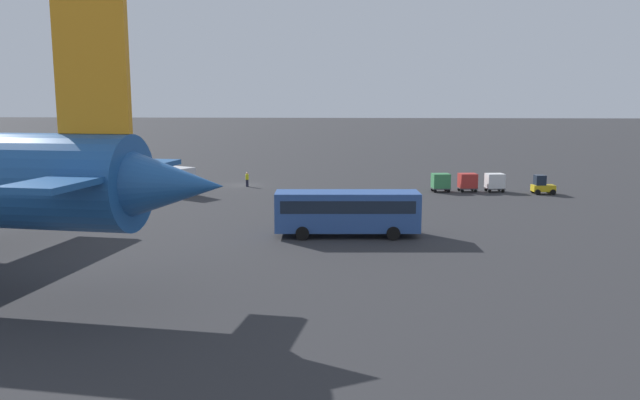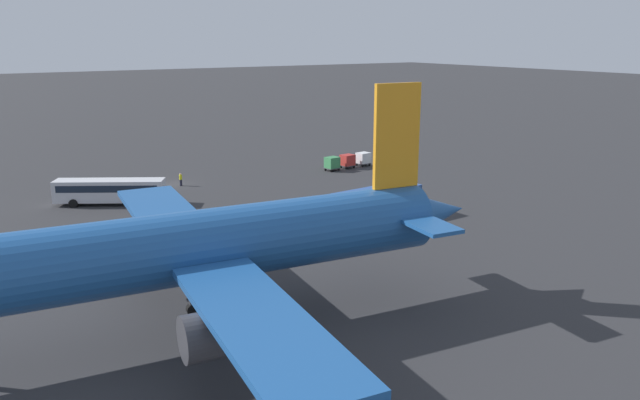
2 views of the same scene
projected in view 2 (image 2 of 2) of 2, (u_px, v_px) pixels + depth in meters
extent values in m
plane|color=#2D2D30|center=(172.00, 185.00, 84.31)|extent=(600.00, 600.00, 0.00)
cylinder|color=#1E5193|center=(172.00, 250.00, 39.78)|extent=(37.46, 9.12, 4.77)
cone|color=#1E5193|center=(430.00, 213.00, 48.19)|extent=(6.67, 5.00, 4.29)
cube|color=#1E5193|center=(259.00, 321.00, 31.19)|extent=(6.81, 17.54, 0.44)
cube|color=#1E5193|center=(165.00, 213.00, 50.24)|extent=(6.81, 17.54, 0.44)
cube|color=orange|center=(397.00, 136.00, 45.23)|extent=(3.73, 0.80, 7.64)
cube|color=#1E5193|center=(399.00, 211.00, 46.84)|extent=(4.05, 12.63, 0.28)
cylinder|color=#38383D|center=(223.00, 332.00, 33.35)|extent=(4.74, 3.13, 2.62)
cylinder|color=#38383D|center=(158.00, 242.00, 47.93)|extent=(4.74, 3.13, 2.62)
cylinder|color=#38383D|center=(217.00, 326.00, 38.95)|extent=(0.50, 0.50, 3.82)
cylinder|color=black|center=(218.00, 347.00, 39.32)|extent=(0.95, 0.60, 0.90)
cylinder|color=#38383D|center=(192.00, 290.00, 44.36)|extent=(0.50, 0.50, 3.82)
cylinder|color=black|center=(193.00, 309.00, 44.73)|extent=(0.95, 0.60, 0.90)
cube|color=silver|center=(110.00, 190.00, 73.95)|extent=(12.30, 8.77, 2.56)
cube|color=#192333|center=(110.00, 187.00, 73.84)|extent=(11.44, 8.28, 0.82)
cylinder|color=black|center=(73.00, 203.00, 72.86)|extent=(1.01, 0.77, 1.00)
cylinder|color=black|center=(81.00, 198.00, 75.45)|extent=(1.01, 0.77, 1.00)
cylinder|color=black|center=(141.00, 203.00, 73.08)|extent=(1.01, 0.77, 1.00)
cylinder|color=black|center=(147.00, 197.00, 75.67)|extent=(1.01, 0.77, 1.00)
cube|color=#2D5199|center=(377.00, 202.00, 67.99)|extent=(10.98, 3.59, 2.93)
cube|color=#192333|center=(377.00, 198.00, 67.86)|extent=(10.12, 3.57, 0.94)
cylinder|color=black|center=(362.00, 223.00, 65.26)|extent=(1.02, 0.37, 1.00)
cylinder|color=black|center=(344.00, 216.00, 67.59)|extent=(1.02, 0.37, 1.00)
cylinder|color=black|center=(408.00, 213.00, 69.10)|extent=(1.02, 0.37, 1.00)
cylinder|color=black|center=(390.00, 207.00, 71.44)|extent=(1.02, 0.37, 1.00)
cube|color=gold|center=(394.00, 160.00, 97.93)|extent=(2.49, 1.47, 0.70)
cube|color=#192333|center=(392.00, 154.00, 97.46)|extent=(1.16, 1.25, 1.10)
cylinder|color=black|center=(393.00, 163.00, 96.99)|extent=(0.61, 0.26, 0.60)
cylinder|color=black|center=(387.00, 162.00, 98.08)|extent=(0.61, 0.26, 0.60)
cylinder|color=black|center=(401.00, 162.00, 97.97)|extent=(0.61, 0.26, 0.60)
cylinder|color=black|center=(395.00, 161.00, 99.05)|extent=(0.61, 0.26, 0.60)
cylinder|color=#1E1E2D|center=(181.00, 183.00, 83.55)|extent=(0.32, 0.32, 0.85)
cylinder|color=yellow|center=(181.00, 177.00, 83.36)|extent=(0.38, 0.38, 0.65)
sphere|color=tan|center=(180.00, 174.00, 83.25)|extent=(0.24, 0.24, 0.24)
cube|color=#38383D|center=(363.00, 163.00, 96.49)|extent=(2.19, 1.92, 0.10)
cube|color=silver|center=(363.00, 158.00, 96.27)|extent=(2.09, 1.83, 1.60)
cylinder|color=black|center=(362.00, 166.00, 95.60)|extent=(0.37, 0.17, 0.36)
cylinder|color=black|center=(357.00, 165.00, 96.55)|extent=(0.37, 0.17, 0.36)
cylinder|color=black|center=(370.00, 165.00, 96.54)|extent=(0.37, 0.17, 0.36)
cylinder|color=black|center=(364.00, 163.00, 97.49)|extent=(0.37, 0.17, 0.36)
cube|color=#38383D|center=(348.00, 165.00, 94.82)|extent=(2.19, 1.92, 0.10)
cube|color=#B72D28|center=(348.00, 160.00, 94.61)|extent=(2.09, 1.83, 1.60)
cylinder|color=black|center=(347.00, 168.00, 93.93)|extent=(0.37, 0.17, 0.36)
cylinder|color=black|center=(341.00, 167.00, 94.88)|extent=(0.37, 0.17, 0.36)
cylinder|color=black|center=(354.00, 167.00, 94.88)|extent=(0.37, 0.17, 0.36)
cylinder|color=black|center=(348.00, 166.00, 95.83)|extent=(0.37, 0.17, 0.36)
cube|color=#38383D|center=(332.00, 168.00, 92.97)|extent=(2.19, 1.92, 0.10)
cube|color=#38844C|center=(332.00, 162.00, 92.76)|extent=(2.09, 1.83, 1.60)
cylinder|color=black|center=(331.00, 171.00, 92.09)|extent=(0.37, 0.17, 0.36)
cylinder|color=black|center=(325.00, 169.00, 93.03)|extent=(0.37, 0.17, 0.36)
cylinder|color=black|center=(339.00, 169.00, 93.03)|extent=(0.37, 0.17, 0.36)
cylinder|color=black|center=(333.00, 168.00, 93.98)|extent=(0.37, 0.17, 0.36)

